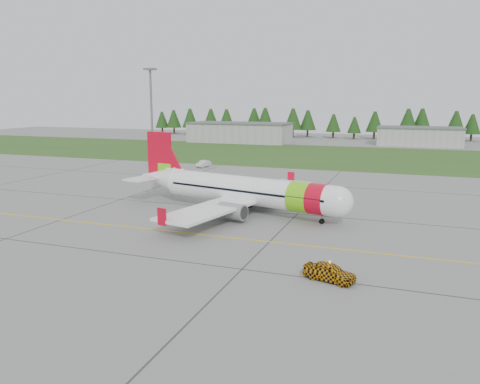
% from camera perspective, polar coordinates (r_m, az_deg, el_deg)
% --- Properties ---
extents(ground, '(320.00, 320.00, 0.00)m').
position_cam_1_polar(ground, '(42.89, -12.56, -7.59)').
color(ground, gray).
rests_on(ground, ground).
extents(aircraft, '(30.42, 28.56, 9.34)m').
position_cam_1_polar(aircraft, '(57.29, 0.40, 0.20)').
color(aircraft, white).
rests_on(aircraft, ground).
extents(follow_me_car, '(1.79, 1.97, 4.09)m').
position_cam_1_polar(follow_me_car, '(36.41, 10.93, -7.54)').
color(follow_me_car, '#EDA10D').
rests_on(follow_me_car, ground).
extents(service_van, '(1.60, 1.53, 4.15)m').
position_cam_1_polar(service_van, '(96.50, -4.49, 4.27)').
color(service_van, silver).
rests_on(service_van, ground).
extents(grass_strip, '(320.00, 50.00, 0.03)m').
position_cam_1_polar(grass_strip, '(118.98, 9.04, 4.47)').
color(grass_strip, '#30561E').
rests_on(grass_strip, ground).
extents(taxi_guideline, '(120.00, 0.25, 0.02)m').
position_cam_1_polar(taxi_guideline, '(49.49, -7.61, -4.87)').
color(taxi_guideline, gold).
rests_on(taxi_guideline, ground).
extents(hangar_west, '(32.00, 14.00, 6.00)m').
position_cam_1_polar(hangar_west, '(153.63, -0.02, 7.21)').
color(hangar_west, '#A8A8A3').
rests_on(hangar_west, ground).
extents(hangar_east, '(24.00, 12.00, 5.20)m').
position_cam_1_polar(hangar_east, '(152.53, 21.02, 6.29)').
color(hangar_east, '#A8A8A3').
rests_on(hangar_east, ground).
extents(floodlight_mast, '(0.50, 0.50, 20.00)m').
position_cam_1_polar(floodlight_mast, '(106.92, -10.71, 9.05)').
color(floodlight_mast, slate).
rests_on(floodlight_mast, ground).
extents(treeline, '(160.00, 8.00, 10.00)m').
position_cam_1_polar(treeline, '(173.74, 12.65, 8.06)').
color(treeline, '#1C3F14').
rests_on(treeline, ground).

